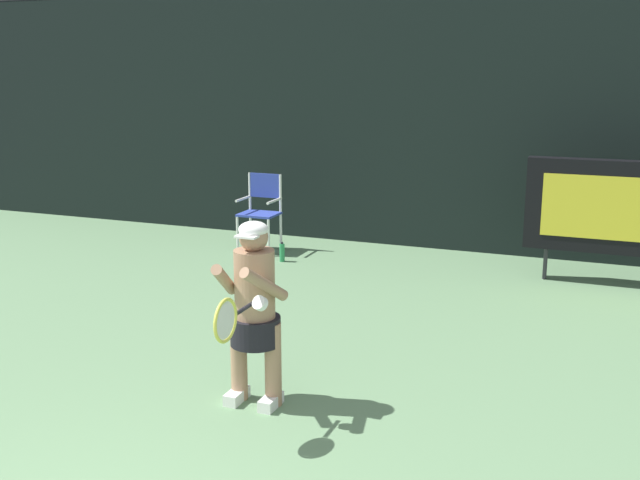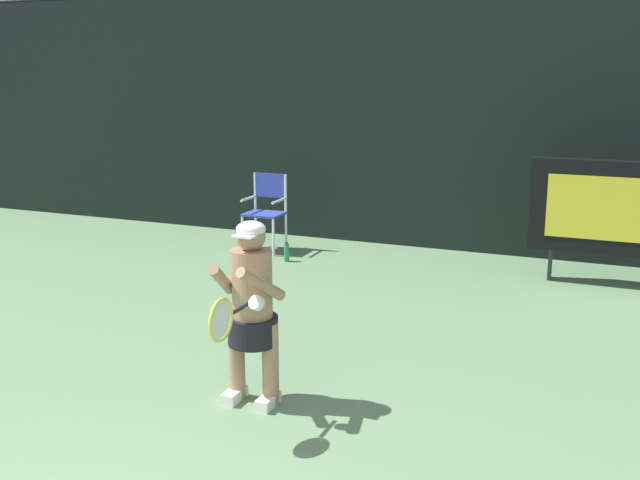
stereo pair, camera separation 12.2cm
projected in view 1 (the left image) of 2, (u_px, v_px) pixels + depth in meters
The scene contains 6 objects.
backdrop_screen at pixel (441, 121), 10.54m from camera, with size 18.00×0.12×3.66m.
scoreboard at pixel (623, 208), 8.86m from camera, with size 2.20×0.21×1.50m.
umpire_chair at pixel (261, 207), 10.67m from camera, with size 0.52×0.44×1.08m.
water_bottle at pixel (282, 253), 10.17m from camera, with size 0.07×0.07×0.27m.
tennis_player at pixel (254, 307), 5.78m from camera, with size 0.53×0.61×1.45m.
tennis_racket at pixel (227, 320), 5.15m from camera, with size 0.03×0.60×0.31m.
Camera 1 is at (2.35, -2.01, 2.59)m, focal length 42.70 mm.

